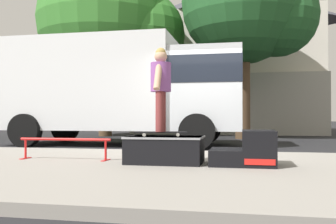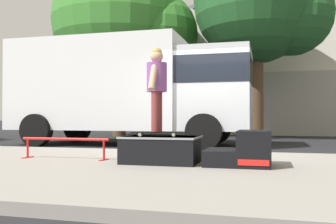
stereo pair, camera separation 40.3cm
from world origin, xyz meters
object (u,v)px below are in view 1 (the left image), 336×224
Objects in this scene: street_tree_main at (250,7)px; skate_box at (165,149)px; skateboard at (161,132)px; kicker_ramp at (248,151)px; skater_kid at (161,82)px; grind_rail at (65,143)px; box_truck at (122,86)px; street_tree_neighbour at (113,24)px.

skate_box is at bearing -99.07° from street_tree_main.
kicker_ramp is at bearing 0.10° from skateboard.
skate_box is 1.00m from skater_kid.
grind_rail is at bearing 175.07° from skate_box.
street_tree_main is at bearing 46.92° from box_truck.
skate_box is at bearing -66.25° from street_tree_neighbour.
grind_rail is 1.94× the size of skateboard.
street_tree_main is (0.19, 8.87, 4.64)m from kicker_ramp.
box_truck reaches higher than skate_box.
skate_box is 1.41× the size of skateboard.
street_tree_neighbour is at bearing 113.42° from skater_kid.
skater_kid is at bearing -5.22° from grind_rail.
kicker_ramp is 1.64m from skater_kid.
skater_kid is at bearing -66.58° from street_tree_neighbour.
skate_box is at bearing -4.93° from grind_rail.
street_tree_main is 0.95× the size of street_tree_neighbour.
street_tree_main is 5.79m from street_tree_neighbour.
box_truck is 6.34m from street_tree_main.
kicker_ramp is at bearing -54.42° from box_truck.
skateboard is 5.51m from box_truck.
skater_kid is at bearing -177.76° from skate_box.
street_tree_neighbour reaches higher than grind_rail.
street_tree_main is at bearing 80.52° from skateboard.
street_tree_main is at bearing 80.93° from skate_box.
skater_kid is (-1.29, -0.00, 1.01)m from kicker_ramp.
skateboard is 0.11× the size of street_tree_main.
street_tree_neighbour is (-5.53, 9.78, 4.48)m from kicker_ramp.
kicker_ramp is 6.19m from box_truck.
skate_box is 0.15× the size of street_tree_main.
street_tree_neighbour is at bearing 170.98° from street_tree_main.
box_truck is 0.93× the size of street_tree_main.
street_tree_neighbour is (-5.72, 0.91, -0.16)m from street_tree_main.
skater_kid is at bearing -65.64° from box_truck.
box_truck is (-2.22, 4.91, 1.12)m from skateboard.
street_tree_main is (3.11, 8.73, 4.59)m from grind_rail.
skate_box is 1.70m from grind_rail.
grind_rail is at bearing 174.78° from skater_kid.
grind_rail is 1.65m from skateboard.
kicker_ramp is (1.22, -0.00, -0.01)m from skate_box.
box_truck is 0.88× the size of street_tree_neighbour.
skate_box is 0.14× the size of street_tree_neighbour.
skate_box is 10.11m from street_tree_main.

